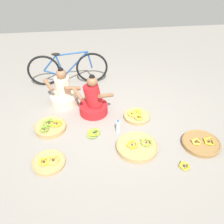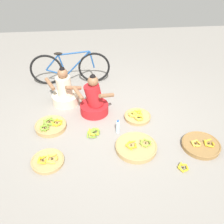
{
  "view_description": "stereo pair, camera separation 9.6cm",
  "coord_description": "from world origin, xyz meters",
  "px_view_note": "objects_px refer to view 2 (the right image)",
  "views": [
    {
      "loc": [
        -0.41,
        -3.55,
        2.81
      ],
      "look_at": [
        0.0,
        -0.2,
        0.35
      ],
      "focal_mm": 40.86,
      "sensor_mm": 36.0,
      "label": 1
    },
    {
      "loc": [
        -0.32,
        -3.56,
        2.81
      ],
      "look_at": [
        0.0,
        -0.2,
        0.35
      ],
      "focal_mm": 40.86,
      "sensor_mm": 36.0,
      "label": 2
    }
  ],
  "objects_px": {
    "banana_basket_front_center": "(136,147)",
    "loose_bananas_near_vendor": "(183,168)",
    "banana_basket_front_right": "(48,161)",
    "banana_basket_mid_left": "(201,145)",
    "loose_bananas_mid_right": "(94,132)",
    "banana_basket_near_bicycle": "(51,126)",
    "vendor_woman_behind": "(65,92)",
    "vendor_woman_front": "(94,101)",
    "water_bottle": "(118,127)",
    "bicycle_leaning": "(70,68)",
    "banana_basket_back_right": "(137,116)"
  },
  "relations": [
    {
      "from": "banana_basket_near_bicycle",
      "to": "vendor_woman_behind",
      "type": "bearing_deg",
      "value": 74.16
    },
    {
      "from": "banana_basket_front_center",
      "to": "banana_basket_mid_left",
      "type": "distance_m",
      "value": 1.02
    },
    {
      "from": "vendor_woman_front",
      "to": "banana_basket_front_center",
      "type": "relative_size",
      "value": 1.22
    },
    {
      "from": "water_bottle",
      "to": "loose_bananas_mid_right",
      "type": "bearing_deg",
      "value": -179.73
    },
    {
      "from": "vendor_woman_front",
      "to": "banana_basket_near_bicycle",
      "type": "distance_m",
      "value": 0.88
    },
    {
      "from": "vendor_woman_front",
      "to": "banana_basket_front_right",
      "type": "relative_size",
      "value": 1.63
    },
    {
      "from": "banana_basket_near_bicycle",
      "to": "banana_basket_front_center",
      "type": "height_order",
      "value": "banana_basket_near_bicycle"
    },
    {
      "from": "loose_bananas_near_vendor",
      "to": "loose_bananas_mid_right",
      "type": "height_order",
      "value": "loose_bananas_mid_right"
    },
    {
      "from": "banana_basket_near_bicycle",
      "to": "bicycle_leaning",
      "type": "bearing_deg",
      "value": 79.02
    },
    {
      "from": "banana_basket_mid_left",
      "to": "water_bottle",
      "type": "height_order",
      "value": "water_bottle"
    },
    {
      "from": "loose_bananas_mid_right",
      "to": "banana_basket_front_center",
      "type": "bearing_deg",
      "value": -33.72
    },
    {
      "from": "bicycle_leaning",
      "to": "water_bottle",
      "type": "relative_size",
      "value": 6.79
    },
    {
      "from": "vendor_woman_front",
      "to": "banana_basket_near_bicycle",
      "type": "xyz_separation_m",
      "value": [
        -0.76,
        -0.39,
        -0.2
      ]
    },
    {
      "from": "vendor_woman_behind",
      "to": "bicycle_leaning",
      "type": "relative_size",
      "value": 0.45
    },
    {
      "from": "banana_basket_near_bicycle",
      "to": "banana_basket_front_center",
      "type": "xyz_separation_m",
      "value": [
        1.37,
        -0.64,
        -0.01
      ]
    },
    {
      "from": "bicycle_leaning",
      "to": "banana_basket_back_right",
      "type": "distance_m",
      "value": 1.9
    },
    {
      "from": "banana_basket_front_right",
      "to": "banana_basket_near_bicycle",
      "type": "height_order",
      "value": "banana_basket_near_bicycle"
    },
    {
      "from": "banana_basket_front_right",
      "to": "bicycle_leaning",
      "type": "bearing_deg",
      "value": 83.48
    },
    {
      "from": "banana_basket_mid_left",
      "to": "banana_basket_front_right",
      "type": "bearing_deg",
      "value": -177.39
    },
    {
      "from": "bicycle_leaning",
      "to": "loose_bananas_near_vendor",
      "type": "distance_m",
      "value": 3.16
    },
    {
      "from": "banana_basket_near_bicycle",
      "to": "loose_bananas_near_vendor",
      "type": "relative_size",
      "value": 2.9
    },
    {
      "from": "vendor_woman_front",
      "to": "loose_bananas_near_vendor",
      "type": "height_order",
      "value": "vendor_woman_front"
    },
    {
      "from": "water_bottle",
      "to": "vendor_woman_front",
      "type": "bearing_deg",
      "value": 121.36
    },
    {
      "from": "vendor_woman_behind",
      "to": "loose_bananas_near_vendor",
      "type": "bearing_deg",
      "value": -46.86
    },
    {
      "from": "banana_basket_mid_left",
      "to": "loose_bananas_mid_right",
      "type": "distance_m",
      "value": 1.72
    },
    {
      "from": "bicycle_leaning",
      "to": "banana_basket_front_right",
      "type": "bearing_deg",
      "value": -96.52
    },
    {
      "from": "vendor_woman_behind",
      "to": "banana_basket_front_center",
      "type": "bearing_deg",
      "value": -50.89
    },
    {
      "from": "banana_basket_mid_left",
      "to": "banana_basket_back_right",
      "type": "xyz_separation_m",
      "value": [
        -0.86,
        0.83,
        0.0
      ]
    },
    {
      "from": "vendor_woman_behind",
      "to": "banana_basket_mid_left",
      "type": "bearing_deg",
      "value": -33.97
    },
    {
      "from": "banana_basket_mid_left",
      "to": "vendor_woman_behind",
      "type": "bearing_deg",
      "value": 146.03
    },
    {
      "from": "banana_basket_front_right",
      "to": "banana_basket_front_center",
      "type": "distance_m",
      "value": 1.35
    },
    {
      "from": "banana_basket_front_center",
      "to": "vendor_woman_behind",
      "type": "bearing_deg",
      "value": 129.11
    },
    {
      "from": "banana_basket_mid_left",
      "to": "loose_bananas_mid_right",
      "type": "height_order",
      "value": "banana_basket_mid_left"
    },
    {
      "from": "vendor_woman_behind",
      "to": "water_bottle",
      "type": "relative_size",
      "value": 3.07
    },
    {
      "from": "vendor_woman_front",
      "to": "banana_basket_mid_left",
      "type": "xyz_separation_m",
      "value": [
        1.63,
        -1.08,
        -0.21
      ]
    },
    {
      "from": "bicycle_leaning",
      "to": "banana_basket_near_bicycle",
      "type": "relative_size",
      "value": 3.17
    },
    {
      "from": "banana_basket_back_right",
      "to": "water_bottle",
      "type": "height_order",
      "value": "water_bottle"
    },
    {
      "from": "vendor_woman_front",
      "to": "bicycle_leaning",
      "type": "xyz_separation_m",
      "value": [
        -0.46,
        1.17,
        0.11
      ]
    },
    {
      "from": "loose_bananas_mid_right",
      "to": "water_bottle",
      "type": "bearing_deg",
      "value": 0.27
    },
    {
      "from": "bicycle_leaning",
      "to": "banana_basket_front_center",
      "type": "distance_m",
      "value": 2.47
    },
    {
      "from": "banana_basket_front_right",
      "to": "loose_bananas_near_vendor",
      "type": "xyz_separation_m",
      "value": [
        1.94,
        -0.3,
        -0.01
      ]
    },
    {
      "from": "banana_basket_near_bicycle",
      "to": "loose_bananas_mid_right",
      "type": "bearing_deg",
      "value": -16.55
    },
    {
      "from": "banana_basket_back_right",
      "to": "loose_bananas_near_vendor",
      "type": "relative_size",
      "value": 2.59
    },
    {
      "from": "banana_basket_front_center",
      "to": "loose_bananas_near_vendor",
      "type": "relative_size",
      "value": 3.52
    },
    {
      "from": "bicycle_leaning",
      "to": "water_bottle",
      "type": "distance_m",
      "value": 1.97
    },
    {
      "from": "water_bottle",
      "to": "banana_basket_mid_left",
      "type": "bearing_deg",
      "value": -20.71
    },
    {
      "from": "loose_bananas_near_vendor",
      "to": "vendor_woman_behind",
      "type": "bearing_deg",
      "value": 133.14
    },
    {
      "from": "banana_basket_near_bicycle",
      "to": "water_bottle",
      "type": "relative_size",
      "value": 2.14
    },
    {
      "from": "banana_basket_mid_left",
      "to": "loose_bananas_near_vendor",
      "type": "distance_m",
      "value": 0.58
    },
    {
      "from": "banana_basket_front_right",
      "to": "banana_basket_mid_left",
      "type": "xyz_separation_m",
      "value": [
        2.36,
        0.11,
        0.0
      ]
    }
  ]
}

